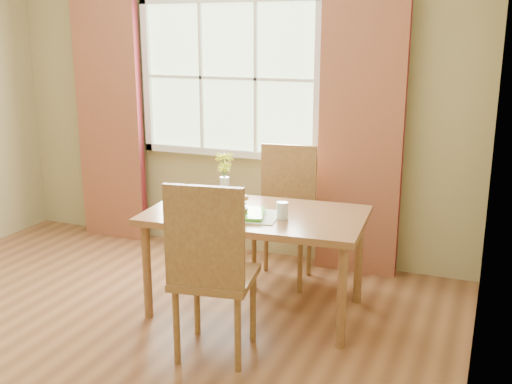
{
  "coord_description": "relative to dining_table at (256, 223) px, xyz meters",
  "views": [
    {
      "loc": [
        2.13,
        -2.72,
        1.86
      ],
      "look_at": [
        0.7,
        0.77,
        0.86
      ],
      "focal_mm": 42.0,
      "sensor_mm": 36.0,
      "label": 1
    }
  ],
  "objects": [
    {
      "name": "water_glass",
      "position": [
        0.21,
        -0.07,
        0.13
      ],
      "size": [
        0.07,
        0.07,
        0.11
      ],
      "color": "silver",
      "rests_on": "dining_table"
    },
    {
      "name": "room",
      "position": [
        -0.68,
        -0.82,
        0.72
      ],
      "size": [
        4.24,
        3.84,
        2.74
      ],
      "color": "brown",
      "rests_on": "ground"
    },
    {
      "name": "plate",
      "position": [
        -0.04,
        -0.12,
        0.09
      ],
      "size": [
        0.34,
        0.34,
        0.01
      ],
      "primitive_type": "cube",
      "rotation": [
        0.0,
        0.0,
        0.31
      ],
      "color": "#60D134",
      "rests_on": "placemat"
    },
    {
      "name": "placemat",
      "position": [
        -0.04,
        -0.11,
        0.08
      ],
      "size": [
        0.49,
        0.39,
        0.01
      ],
      "primitive_type": "cube",
      "rotation": [
        0.0,
        0.0,
        0.14
      ],
      "color": "silver",
      "rests_on": "dining_table"
    },
    {
      "name": "chair_far",
      "position": [
        -0.01,
        0.62,
        -0.06
      ],
      "size": [
        0.48,
        0.48,
        1.04
      ],
      "rotation": [
        0.0,
        0.0,
        0.12
      ],
      "color": "olive",
      "rests_on": "room"
    },
    {
      "name": "window",
      "position": [
        -0.68,
        1.05,
        0.87
      ],
      "size": [
        1.62,
        0.06,
        1.32
      ],
      "color": "#ADCD9B",
      "rests_on": "room"
    },
    {
      "name": "curtain_right",
      "position": [
        0.47,
        0.96,
        0.47
      ],
      "size": [
        0.65,
        0.08,
        2.2
      ],
      "primitive_type": "cube",
      "color": "maroon",
      "rests_on": "room"
    },
    {
      "name": "chair_near",
      "position": [
        0.01,
        -0.71,
        -0.04
      ],
      "size": [
        0.51,
        0.51,
        1.08
      ],
      "rotation": [
        0.0,
        0.0,
        0.16
      ],
      "color": "olive",
      "rests_on": "room"
    },
    {
      "name": "dining_table",
      "position": [
        0.0,
        0.0,
        0.0
      ],
      "size": [
        1.51,
        0.92,
        0.71
      ],
      "rotation": [
        0.0,
        0.0,
        0.08
      ],
      "color": "brown",
      "rests_on": "room"
    },
    {
      "name": "flower_vase",
      "position": [
        -0.33,
        0.21,
        0.28
      ],
      "size": [
        0.14,
        0.14,
        0.34
      ],
      "color": "silver",
      "rests_on": "dining_table"
    },
    {
      "name": "croissant_sandwich",
      "position": [
        -0.09,
        -0.11,
        0.16
      ],
      "size": [
        0.19,
        0.14,
        0.13
      ],
      "rotation": [
        0.0,
        0.0,
        -0.13
      ],
      "color": "#C98B44",
      "rests_on": "plate"
    },
    {
      "name": "curtain_left",
      "position": [
        -1.83,
        0.96,
        0.47
      ],
      "size": [
        0.65,
        0.08,
        2.2
      ],
      "primitive_type": "cube",
      "color": "maroon",
      "rests_on": "room"
    }
  ]
}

